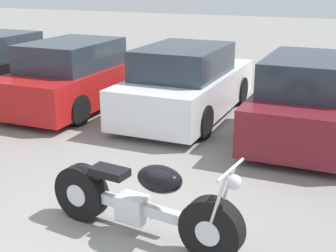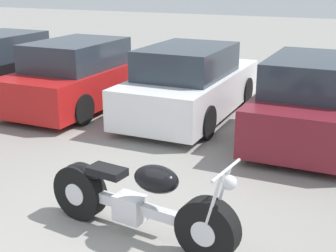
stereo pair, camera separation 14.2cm
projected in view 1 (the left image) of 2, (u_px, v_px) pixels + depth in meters
ground_plane at (99, 239)px, 5.22m from camera, size 60.00×60.00×0.00m
motorcycle at (140, 201)px, 5.16m from camera, size 2.39×0.73×1.05m
parked_car_red at (78, 76)px, 10.34m from camera, size 1.78×4.14×1.47m
parked_car_white at (187, 84)px, 9.61m from camera, size 1.78×4.14×1.47m
parked_car_maroon at (310, 99)px, 8.43m from camera, size 1.78×4.14×1.47m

